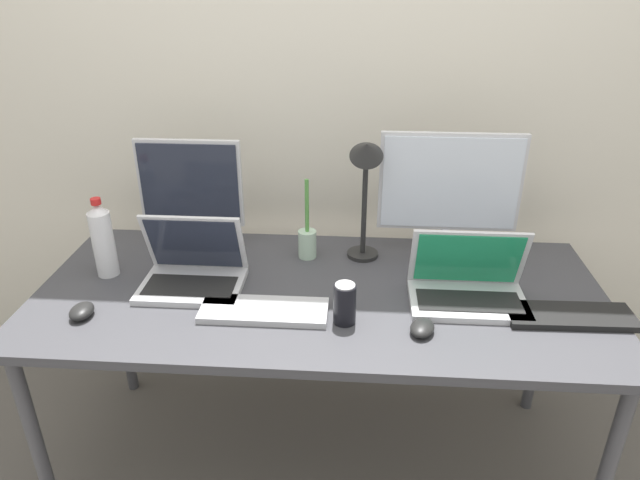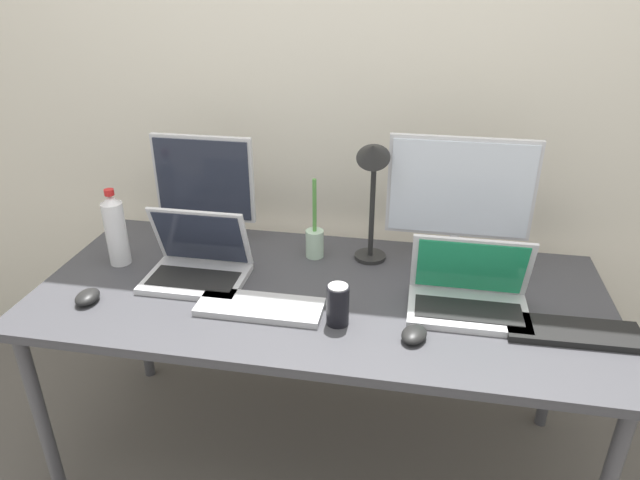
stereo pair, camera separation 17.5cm
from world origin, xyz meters
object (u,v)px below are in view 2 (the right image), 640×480
Objects in this scene: soda_can_near_keyboard at (338,305)px; bamboo_vase at (315,240)px; laptop_secondary at (469,293)px; mouse_by_laptop at (414,334)px; monitor_center at (459,198)px; keyboard_aux at (260,307)px; work_desk at (320,305)px; water_bottle at (116,230)px; mouse_by_keyboard at (87,297)px; monitor_left at (205,189)px; desk_lamp at (372,178)px; keyboard_main at (573,332)px; laptop_silver at (198,263)px.

soda_can_near_keyboard is 0.42m from bamboo_vase.
mouse_by_laptop is (-0.15, -0.19, -0.04)m from laptop_secondary.
monitor_center is 5.05× the size of mouse_by_laptop.
bamboo_vase is at bearing 75.37° from keyboard_aux.
work_desk is 0.22m from keyboard_aux.
mouse_by_laptop is at bearing -14.64° from water_bottle.
work_desk is 0.73m from mouse_by_keyboard.
keyboard_aux is at bearing -168.90° from laptop_secondary.
desk_lamp is (0.62, -0.09, 0.12)m from monitor_left.
laptop_secondary is at bearing 162.26° from keyboard_main.
keyboard_main is 0.67m from soda_can_near_keyboard.
keyboard_aux is at bearing -31.05° from laptop_silver.
monitor_center is 0.35m from laptop_secondary.
mouse_by_keyboard is (-1.44, -0.09, 0.01)m from keyboard_main.
keyboard_aux is (0.25, -0.15, -0.05)m from laptop_silver.
monitor_left is 1.24× the size of laptop_silver.
laptop_silver is at bearing -148.10° from bamboo_vase.
mouse_by_laptop is at bearing -3.68° from mouse_by_keyboard.
water_bottle reaches higher than laptop_silver.
keyboard_main is at bearing -6.45° from water_bottle.
soda_can_near_keyboard reaches higher than mouse_by_keyboard.
monitor_center reaches higher than monitor_left.
laptop_silver is 0.75m from mouse_by_laptop.
work_desk is at bearing 164.00° from mouse_by_laptop.
keyboard_main is 0.79× the size of desk_lamp.
mouse_by_laptop is (0.46, -0.07, 0.01)m from keyboard_aux.
monitor_left is at bearing 103.73° from laptop_silver.
mouse_by_keyboard is 0.74× the size of soda_can_near_keyboard.
monitor_center is 1.75× the size of water_bottle.
desk_lamp is (0.83, 0.40, 0.30)m from mouse_by_keyboard.
monitor_left is (-0.48, 0.29, 0.26)m from work_desk.
mouse_by_keyboard is (-0.69, -0.20, 0.07)m from work_desk.
laptop_silver reaches higher than laptop_secondary.
mouse_by_keyboard is 0.78m from soda_can_near_keyboard.
bamboo_vase is (0.66, 0.17, -0.06)m from water_bottle.
laptop_silver is 0.32m from water_bottle.
keyboard_aux is at bearing -169.54° from mouse_by_laptop.
water_bottle is at bearing 175.49° from work_desk.
desk_lamp is at bearing 144.75° from laptop_secondary.
laptop_silver is 0.41m from bamboo_vase.
keyboard_main is 3.90× the size of mouse_by_laptop.
keyboard_aux is at bearing -144.75° from monitor_center.
desk_lamp reaches higher than mouse_by_keyboard.
keyboard_main is 1.27× the size of bamboo_vase.
laptop_secondary is (0.46, -0.02, 0.11)m from work_desk.
water_bottle is (-0.02, 0.25, 0.11)m from mouse_by_keyboard.
monitor_center is 1.48× the size of laptop_silver.
monitor_left is at bearing 172.12° from desk_lamp.
keyboard_aux is at bearing -179.00° from keyboard_main.
work_desk is 0.38m from mouse_by_laptop.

